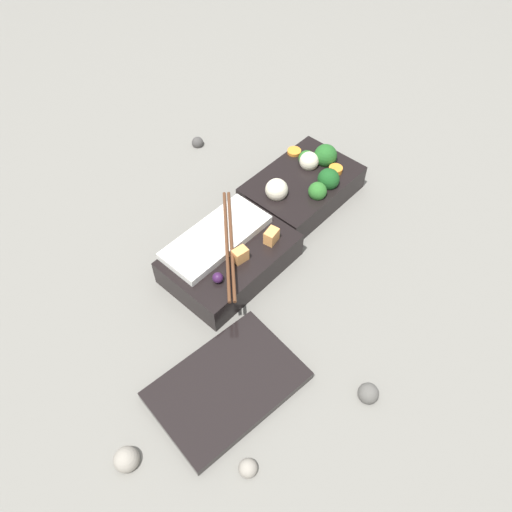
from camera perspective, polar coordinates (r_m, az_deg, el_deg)
ground_plane at (r=0.82m, az=1.00°, el=3.30°), size 3.00×3.00×0.00m
bento_tray_vegetable at (r=0.86m, az=5.36°, el=8.17°), size 0.19×0.13×0.08m
bento_tray_rice at (r=0.75m, az=-3.14°, el=0.00°), size 0.19×0.16×0.07m
bento_lid at (r=0.66m, az=-3.32°, el=-14.54°), size 0.20×0.15×0.01m
pebble_0 at (r=0.67m, az=12.71°, el=-15.07°), size 0.03×0.03×0.03m
pebble_1 at (r=0.63m, az=-0.92°, el=-23.08°), size 0.02×0.02×0.02m
pebble_2 at (r=0.98m, az=-6.68°, el=12.74°), size 0.02×0.02×0.02m
pebble_3 at (r=0.64m, az=-14.57°, el=-21.58°), size 0.03×0.03×0.03m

